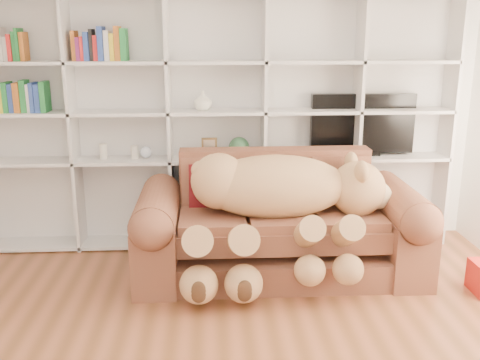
{
  "coord_description": "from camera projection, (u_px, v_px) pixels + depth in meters",
  "views": [
    {
      "loc": [
        -0.07,
        -2.64,
        2.0
      ],
      "look_at": [
        0.18,
        1.63,
        0.82
      ],
      "focal_mm": 40.0,
      "sensor_mm": 36.0,
      "label": 1
    }
  ],
  "objects": [
    {
      "name": "tv",
      "position": [
        362.0,
        125.0,
        5.11
      ],
      "size": [
        1.0,
        0.18,
        0.59
      ],
      "color": "black",
      "rests_on": "bookshelf"
    },
    {
      "name": "snow_globe",
      "position": [
        146.0,
        152.0,
        5.01
      ],
      "size": [
        0.11,
        0.11,
        0.11
      ],
      "primitive_type": "sphere",
      "color": "silver",
      "rests_on": "bookshelf"
    },
    {
      "name": "picture_frame",
      "position": [
        209.0,
        147.0,
        5.03
      ],
      "size": [
        0.14,
        0.03,
        0.18
      ],
      "primitive_type": "cube",
      "rotation": [
        0.0,
        0.0,
        0.01
      ],
      "color": "brown",
      "rests_on": "bookshelf"
    },
    {
      "name": "teddy_bear",
      "position": [
        278.0,
        201.0,
        4.3
      ],
      "size": [
        1.76,
        0.97,
        1.02
      ],
      "rotation": [
        0.0,
        0.0,
        0.04
      ],
      "color": "tan",
      "rests_on": "sofa"
    },
    {
      "name": "sofa",
      "position": [
        279.0,
        229.0,
        4.58
      ],
      "size": [
        2.4,
        1.03,
        1.01
      ],
      "color": "brown",
      "rests_on": "floor"
    },
    {
      "name": "throw_pillow",
      "position": [
        213.0,
        188.0,
        4.62
      ],
      "size": [
        0.41,
        0.23,
        0.42
      ],
      "primitive_type": "cube",
      "rotation": [
        -0.24,
        0.0,
        -0.01
      ],
      "color": "#5B100F",
      "rests_on": "sofa"
    },
    {
      "name": "wall_back",
      "position": [
        216.0,
        104.0,
        5.12
      ],
      "size": [
        5.0,
        0.02,
        2.7
      ],
      "primitive_type": "cube",
      "color": "white",
      "rests_on": "floor"
    },
    {
      "name": "figurine_tall",
      "position": [
        103.0,
        151.0,
        4.99
      ],
      "size": [
        0.08,
        0.08,
        0.14
      ],
      "primitive_type": "cylinder",
      "rotation": [
        0.0,
        0.0,
        -0.1
      ],
      "color": "beige",
      "rests_on": "bookshelf"
    },
    {
      "name": "green_vase",
      "position": [
        239.0,
        147.0,
        5.05
      ],
      "size": [
        0.19,
        0.19,
        0.19
      ],
      "primitive_type": "sphere",
      "color": "#305E3B",
      "rests_on": "bookshelf"
    },
    {
      "name": "bookshelf",
      "position": [
        191.0,
        110.0,
        4.99
      ],
      "size": [
        4.43,
        0.35,
        2.4
      ],
      "color": "silver",
      "rests_on": "floor"
    },
    {
      "name": "figurine_short",
      "position": [
        135.0,
        152.0,
        5.0
      ],
      "size": [
        0.09,
        0.09,
        0.12
      ],
      "primitive_type": "cylinder",
      "rotation": [
        0.0,
        0.0,
        -0.28
      ],
      "color": "beige",
      "rests_on": "bookshelf"
    },
    {
      "name": "shelf_vase",
      "position": [
        203.0,
        101.0,
        4.91
      ],
      "size": [
        0.21,
        0.21,
        0.18
      ],
      "primitive_type": "imported",
      "rotation": [
        0.0,
        0.0,
        -0.3
      ],
      "color": "white",
      "rests_on": "bookshelf"
    }
  ]
}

